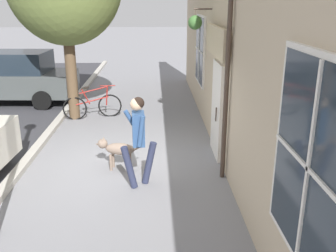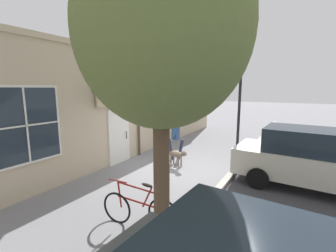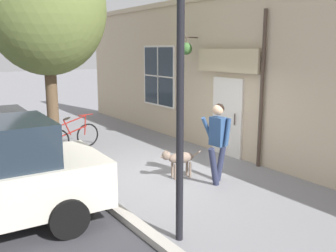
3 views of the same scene
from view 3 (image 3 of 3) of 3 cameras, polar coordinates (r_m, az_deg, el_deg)
name	(u,v)px [view 3 (image 3 of 3)]	position (r m, az deg, el deg)	size (l,w,h in m)	color
ground_plane	(172,175)	(8.70, 0.66, -7.41)	(90.00, 90.00, 0.00)	gray
storefront_facade	(248,76)	(9.78, 12.05, 7.48)	(0.95, 18.00, 4.32)	#C6B293
pedestrian_walking	(218,136)	(7.96, 7.62, -1.46)	(0.68, 0.55, 1.74)	#282D47
dog_on_leash	(179,158)	(8.37, 1.63, -4.93)	(1.01, 0.38, 0.68)	#7F6B5B
street_tree_by_curb	(46,11)	(10.62, -18.03, 16.33)	(3.15, 2.84, 5.61)	brown
leaning_bicycle	(73,137)	(11.06, -14.24, -1.58)	(1.70, 0.40, 1.00)	black
street_lamp	(181,45)	(5.23, 1.92, 12.31)	(0.32, 0.32, 4.37)	black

